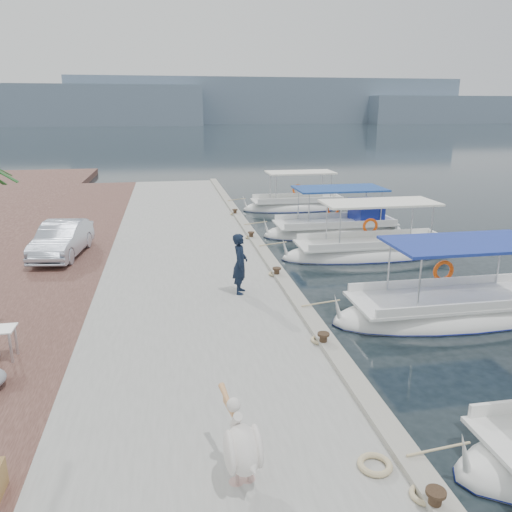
% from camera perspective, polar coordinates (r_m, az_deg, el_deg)
% --- Properties ---
extents(ground, '(400.00, 400.00, 0.00)m').
position_cam_1_polar(ground, '(15.17, 4.88, -5.95)').
color(ground, black).
rests_on(ground, ground).
extents(concrete_quay, '(6.00, 40.00, 0.50)m').
position_cam_1_polar(concrete_quay, '(19.35, -7.57, -0.27)').
color(concrete_quay, gray).
rests_on(concrete_quay, ground).
extents(quay_curb, '(0.44, 40.00, 0.12)m').
position_cam_1_polar(quay_curb, '(19.56, 0.55, 1.01)').
color(quay_curb, gray).
rests_on(quay_curb, concrete_quay).
extents(cobblestone_strip, '(4.00, 40.00, 0.50)m').
position_cam_1_polar(cobblestone_strip, '(19.80, -22.17, -0.98)').
color(cobblestone_strip, '#4E2E29').
rests_on(cobblestone_strip, ground).
extents(distant_hills, '(330.00, 60.00, 18.00)m').
position_cam_1_polar(distant_hills, '(217.60, -1.37, 16.91)').
color(distant_hills, slate).
rests_on(distant_hills, ground).
extents(fishing_caique_b, '(7.24, 2.50, 2.83)m').
position_cam_1_polar(fishing_caique_b, '(15.55, 21.51, -6.03)').
color(fishing_caique_b, white).
rests_on(fishing_caique_b, ground).
extents(fishing_caique_c, '(7.61, 2.21, 2.83)m').
position_cam_1_polar(fishing_caique_c, '(20.92, 13.10, 0.36)').
color(fishing_caique_c, white).
rests_on(fishing_caique_c, ground).
extents(fishing_caique_d, '(6.95, 2.54, 2.83)m').
position_cam_1_polar(fishing_caique_d, '(24.24, 9.18, 2.93)').
color(fishing_caique_d, white).
rests_on(fishing_caique_d, ground).
extents(fishing_caique_e, '(6.60, 2.22, 2.83)m').
position_cam_1_polar(fishing_caique_e, '(30.13, 4.71, 5.60)').
color(fishing_caique_e, white).
rests_on(fishing_caique_e, ground).
extents(mooring_bollards, '(0.28, 20.28, 0.33)m').
position_cam_1_polar(mooring_bollards, '(16.22, 2.38, -1.80)').
color(mooring_bollards, black).
rests_on(mooring_bollards, concrete_quay).
extents(pelican, '(0.65, 1.51, 1.16)m').
position_cam_1_polar(pelican, '(7.69, -1.60, -20.90)').
color(pelican, tan).
rests_on(pelican, concrete_quay).
extents(fisherman, '(0.58, 0.75, 1.81)m').
position_cam_1_polar(fisherman, '(14.64, -1.83, -0.88)').
color(fisherman, black).
rests_on(fisherman, concrete_quay).
extents(parked_car, '(1.83, 4.03, 1.28)m').
position_cam_1_polar(parked_car, '(19.79, -21.31, 1.79)').
color(parked_car, '#B4BDCE').
rests_on(parked_car, cobblestone_strip).
extents(folding_table, '(0.55, 0.55, 0.73)m').
position_cam_1_polar(folding_table, '(12.23, -26.99, -8.27)').
color(folding_table, silver).
rests_on(folding_table, cobblestone_strip).
extents(rope_coil, '(0.54, 0.54, 0.10)m').
position_cam_1_polar(rope_coil, '(8.45, 13.43, -22.18)').
color(rope_coil, '#C6B284').
rests_on(rope_coil, concrete_quay).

